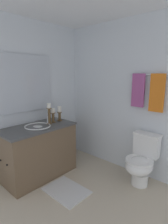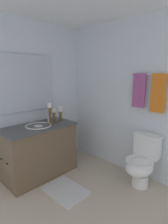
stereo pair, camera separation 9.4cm
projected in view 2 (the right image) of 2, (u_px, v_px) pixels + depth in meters
name	position (u px, v px, depth m)	size (l,w,h in m)	color
floor	(91.00, 218.00, 2.08)	(3.06, 2.51, 0.02)	beige
wall_back	(148.00, 100.00, 2.70)	(3.06, 0.04, 2.45)	silver
wall_left	(20.00, 99.00, 2.86)	(0.04, 2.51, 2.45)	silver
vanity_cabinet	(40.00, 151.00, 2.89)	(0.58, 1.15, 0.82)	brown
sink_basin	(39.00, 128.00, 2.81)	(0.40, 0.40, 0.24)	white
mirror	(27.00, 83.00, 2.86)	(0.02, 0.95, 0.89)	silver
candle_holder_tall	(61.00, 113.00, 3.11)	(0.09, 0.09, 0.25)	brown
candle_holder_short	(54.00, 115.00, 3.01)	(0.09, 0.09, 0.23)	brown
candle_holder_mid	(50.00, 113.00, 2.90)	(0.09, 0.09, 0.34)	brown
toilet	(142.00, 162.00, 2.61)	(0.39, 0.54, 0.75)	white
towel_bar	(150.00, 75.00, 2.56)	(0.02, 0.02, 0.57)	silver
towel_near_vanity	(139.00, 91.00, 2.69)	(0.20, 0.03, 0.50)	#A54C8C
towel_center	(158.00, 93.00, 2.50)	(0.20, 0.03, 0.54)	orange
bath_mat	(66.00, 190.00, 2.55)	(0.60, 0.44, 0.02)	silver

